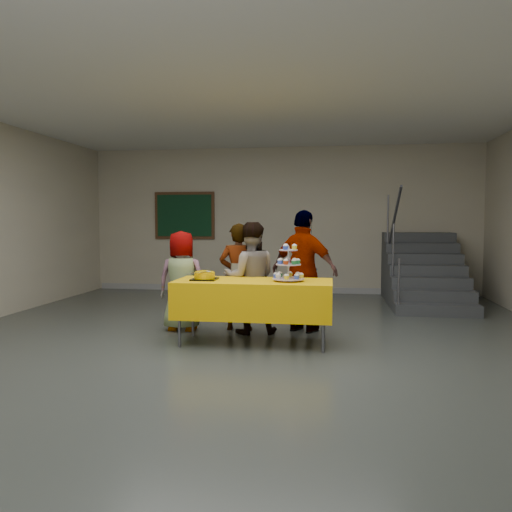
% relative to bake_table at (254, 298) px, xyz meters
% --- Properties ---
extents(room_shell, '(10.00, 10.04, 3.02)m').
position_rel_bake_table_xyz_m(room_shell, '(-0.13, -0.55, 1.57)').
color(room_shell, '#4C514C').
rests_on(room_shell, ground).
extents(bake_table, '(1.88, 0.78, 0.77)m').
position_rel_bake_table_xyz_m(bake_table, '(0.00, 0.00, 0.00)').
color(bake_table, '#595960').
rests_on(bake_table, ground).
extents(cupcake_stand, '(0.38, 0.38, 0.44)m').
position_rel_bake_table_xyz_m(cupcake_stand, '(0.42, -0.02, 0.38)').
color(cupcake_stand, silver).
rests_on(cupcake_stand, bake_table).
extents(bear_cake, '(0.32, 0.36, 0.12)m').
position_rel_bake_table_xyz_m(bear_cake, '(-0.60, -0.04, 0.27)').
color(bear_cake, black).
rests_on(bear_cake, bake_table).
extents(schoolchild_a, '(0.66, 0.43, 1.35)m').
position_rel_bake_table_xyz_m(schoolchild_a, '(-1.08, 0.59, 0.12)').
color(schoolchild_a, slate).
rests_on(schoolchild_a, ground).
extents(schoolchild_b, '(0.55, 0.38, 1.45)m').
position_rel_bake_table_xyz_m(schoolchild_b, '(-0.32, 0.73, 0.17)').
color(schoolchild_b, slate).
rests_on(schoolchild_b, ground).
extents(schoolchild_c, '(0.82, 0.70, 1.47)m').
position_rel_bake_table_xyz_m(schoolchild_c, '(-0.13, 0.55, 0.18)').
color(schoolchild_c, slate).
rests_on(schoolchild_c, ground).
extents(schoolchild_d, '(1.03, 0.76, 1.63)m').
position_rel_bake_table_xyz_m(schoolchild_d, '(0.56, 0.75, 0.26)').
color(schoolchild_d, slate).
rests_on(schoolchild_d, ground).
extents(staircase, '(1.30, 2.40, 2.04)m').
position_rel_bake_table_xyz_m(staircase, '(2.57, 3.55, -0.07)').
color(staircase, '#424447').
rests_on(staircase, ground).
extents(noticeboard, '(1.30, 0.05, 1.00)m').
position_rel_bake_table_xyz_m(noticeboard, '(-2.17, 4.39, 1.04)').
color(noticeboard, '#472B16').
rests_on(noticeboard, ground).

